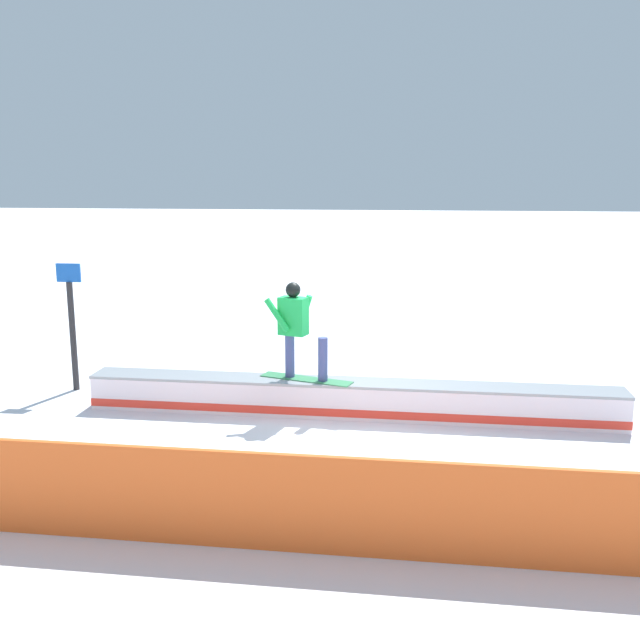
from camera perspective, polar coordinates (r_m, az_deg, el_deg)
The scene contains 5 objects.
ground_plane at distance 10.72m, azimuth 2.38°, elevation -7.61°, with size 120.00×120.00×0.00m, color white.
grind_box at distance 10.64m, azimuth 2.39°, elevation -6.37°, with size 7.83×0.68×0.53m.
snowboarder at distance 10.51m, azimuth -1.84°, elevation -0.54°, with size 1.42×0.67×1.44m.
safety_fence at distance 6.92m, azimuth -0.23°, elevation -14.43°, with size 8.21×0.06×0.97m, color orange.
trail_marker at distance 12.38m, azimuth -19.05°, elevation -0.25°, with size 0.40×0.10×2.10m.
Camera 1 is at (-0.77, 10.10, 3.52)m, focal length 40.40 mm.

